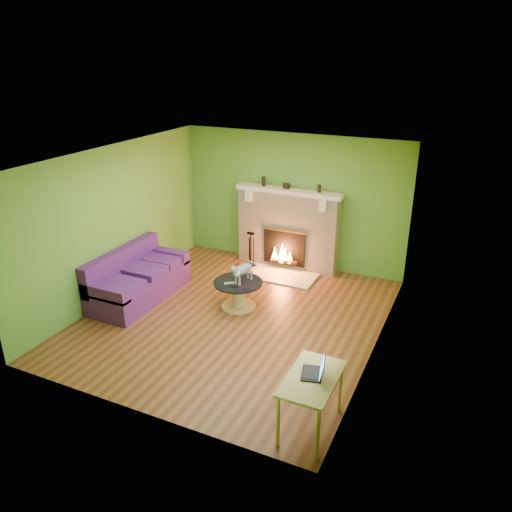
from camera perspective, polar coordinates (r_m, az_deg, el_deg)
The scene contains 22 objects.
floor at distance 8.15m, azimuth -2.49°, elevation -7.02°, with size 5.00×5.00×0.00m, color #562B18.
ceiling at distance 7.23m, azimuth -2.84°, elevation 11.19°, with size 5.00×5.00×0.00m, color white.
wall_back at distance 9.76m, azimuth 4.16°, elevation 6.32°, with size 5.00×5.00×0.00m, color #4E9932.
wall_front at distance 5.71m, azimuth -14.37°, elevation -6.71°, with size 5.00×5.00×0.00m, color #4E9932.
wall_left at distance 8.81m, azimuth -15.78°, elevation 3.70°, with size 5.00×5.00×0.00m, color #4E9932.
wall_right at distance 6.92m, azimuth 14.12°, elevation -1.34°, with size 5.00×5.00×0.00m, color #4E9932.
window_frame at distance 6.01m, azimuth 12.49°, elevation -2.31°, with size 1.20×1.20×0.00m, color silver.
window_pane at distance 6.01m, azimuth 12.41°, elevation -2.30°, with size 1.06×1.06×0.00m, color white.
fireplace at distance 9.76m, azimuth 3.68°, elevation 3.07°, with size 2.10×0.46×1.58m.
hearth at distance 9.60m, azimuth 2.44°, elevation -2.12°, with size 1.50×0.75×0.03m, color beige.
mantel at distance 9.51m, azimuth 3.75°, elevation 7.40°, with size 2.10×0.28×0.08m, color silver.
sofa at distance 8.88m, azimuth -13.46°, elevation -2.66°, with size 0.88×1.91×0.86m.
coffee_table at distance 8.35m, azimuth -2.04°, elevation -4.19°, with size 0.82×0.82×0.47m.
desk at distance 5.72m, azimuth 6.39°, elevation -14.28°, with size 0.54×0.93×0.69m.
cat at distance 8.19m, azimuth -1.42°, elevation -1.78°, with size 0.21×0.59×0.37m, color slate, non-canonical shape.
remote_silver at distance 8.20m, azimuth -3.07°, elevation -3.11°, with size 0.17×0.04×0.02m, color gray.
remote_black at distance 8.10m, azimuth -2.51°, elevation -3.44°, with size 0.16×0.04×0.02m, color black.
laptop at distance 5.65m, azimuth 6.46°, elevation -12.36°, with size 0.26×0.30×0.23m, color black, non-canonical shape.
fire_tools at distance 9.82m, azimuth -0.58°, elevation 0.81°, with size 0.19×0.19×0.71m, color black, non-canonical shape.
mantel_vase_left at distance 9.71m, azimuth 0.89°, elevation 8.54°, with size 0.08×0.08×0.18m, color black.
mantel_vase_right at distance 9.32m, azimuth 7.24°, elevation 7.65°, with size 0.07×0.07×0.14m, color black.
mantel_box at distance 9.54m, azimuth 3.50°, elevation 8.00°, with size 0.12×0.08×0.10m, color black.
Camera 1 is at (3.31, -6.27, 4.03)m, focal length 35.00 mm.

